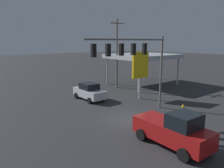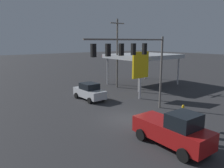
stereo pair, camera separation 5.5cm
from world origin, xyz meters
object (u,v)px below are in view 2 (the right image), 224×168
Objects in this scene: traffic_signal_assembly at (134,55)px; sedan_waiting at (89,91)px; fire_hydrant at (183,109)px; price_sign at (140,67)px; pickup_parked at (173,130)px; utility_pole at (117,52)px.

traffic_signal_assembly reaches higher than sedan_waiting.
fire_hydrant is (-3.89, 2.64, -5.04)m from traffic_signal_assembly.
price_sign is 1.04× the size of pickup_parked.
price_sign reaches higher than pickup_parked.
utility_pole is at bearing 153.43° from pickup_parked.
pickup_parked is at bearing 62.03° from utility_pole.
price_sign is at bearing 73.73° from utility_pole.
traffic_signal_assembly is at bearing -34.16° from fire_hydrant.
utility_pole is at bearing -122.43° from traffic_signal_assembly.
traffic_signal_assembly is 6.16m from price_sign.
utility_pole is 10.99× the size of fire_hydrant.
traffic_signal_assembly is at bearing 162.01° from pickup_parked.
pickup_parked is at bearing -9.26° from sedan_waiting.
price_sign is 7.22m from fire_hydrant.
price_sign is 6.23× the size of fire_hydrant.
sedan_waiting is at bearing -67.03° from fire_hydrant.
utility_pole is 6.99m from price_sign.
traffic_signal_assembly is 6.89m from fire_hydrant.
utility_pole is (-6.54, -10.29, -0.36)m from traffic_signal_assembly.
pickup_parked is 6.91m from fire_hydrant.
utility_pole is at bearing -106.27° from price_sign.
fire_hydrant is (0.73, 6.35, -3.35)m from price_sign.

